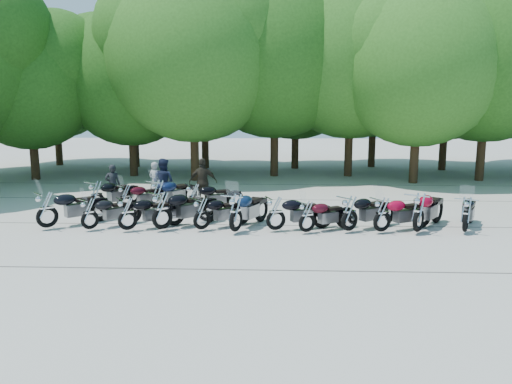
{
  "coord_description": "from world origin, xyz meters",
  "views": [
    {
      "loc": [
        0.65,
        -14.34,
        3.86
      ],
      "look_at": [
        0.0,
        1.5,
        1.1
      ],
      "focal_mm": 35.0,
      "sensor_mm": 36.0,
      "label": 1
    }
  ],
  "objects_px": {
    "motorcycle_11": "(466,213)",
    "rider_3": "(155,182)",
    "motorcycle_4": "(202,213)",
    "motorcycle_7": "(307,215)",
    "motorcycle_10": "(419,211)",
    "motorcycle_15": "(194,197)",
    "motorcycle_14": "(158,194)",
    "motorcycle_8": "(350,212)",
    "motorcycle_3": "(162,209)",
    "motorcycle_5": "(236,211)",
    "motorcycle_13": "(126,197)",
    "rider_2": "(203,182)",
    "motorcycle_9": "(382,213)",
    "motorcycle_12": "(97,195)",
    "motorcycle_0": "(47,208)",
    "motorcycle_6": "(276,212)",
    "motorcycle_1": "(90,213)",
    "rider_0": "(113,185)",
    "rider_1": "(163,182)",
    "motorcycle_2": "(127,213)"
  },
  "relations": [
    {
      "from": "motorcycle_5",
      "to": "motorcycle_14",
      "type": "distance_m",
      "value": 4.18
    },
    {
      "from": "motorcycle_10",
      "to": "motorcycle_12",
      "type": "height_order",
      "value": "motorcycle_10"
    },
    {
      "from": "motorcycle_1",
      "to": "motorcycle_7",
      "type": "xyz_separation_m",
      "value": [
        6.72,
        -0.08,
        -0.01
      ]
    },
    {
      "from": "motorcycle_7",
      "to": "motorcycle_15",
      "type": "height_order",
      "value": "motorcycle_15"
    },
    {
      "from": "motorcycle_12",
      "to": "motorcycle_4",
      "type": "bearing_deg",
      "value": -178.67
    },
    {
      "from": "motorcycle_4",
      "to": "motorcycle_10",
      "type": "height_order",
      "value": "motorcycle_10"
    },
    {
      "from": "motorcycle_6",
      "to": "motorcycle_8",
      "type": "xyz_separation_m",
      "value": [
        2.25,
        -0.02,
        0.02
      ]
    },
    {
      "from": "motorcycle_9",
      "to": "motorcycle_13",
      "type": "relative_size",
      "value": 1.08
    },
    {
      "from": "motorcycle_4",
      "to": "motorcycle_11",
      "type": "relative_size",
      "value": 0.93
    },
    {
      "from": "motorcycle_2",
      "to": "motorcycle_11",
      "type": "relative_size",
      "value": 0.95
    },
    {
      "from": "motorcycle_13",
      "to": "rider_2",
      "type": "height_order",
      "value": "rider_2"
    },
    {
      "from": "motorcycle_0",
      "to": "motorcycle_7",
      "type": "bearing_deg",
      "value": -134.88
    },
    {
      "from": "motorcycle_7",
      "to": "rider_3",
      "type": "xyz_separation_m",
      "value": [
        -5.83,
        4.95,
        0.24
      ]
    },
    {
      "from": "motorcycle_11",
      "to": "rider_1",
      "type": "relative_size",
      "value": 1.22
    },
    {
      "from": "motorcycle_12",
      "to": "motorcycle_9",
      "type": "bearing_deg",
      "value": -162.48
    },
    {
      "from": "rider_1",
      "to": "motorcycle_4",
      "type": "bearing_deg",
      "value": 136.44
    },
    {
      "from": "motorcycle_8",
      "to": "motorcycle_14",
      "type": "height_order",
      "value": "motorcycle_14"
    },
    {
      "from": "motorcycle_9",
      "to": "motorcycle_10",
      "type": "xyz_separation_m",
      "value": [
        1.09,
        -0.02,
        0.08
      ]
    },
    {
      "from": "motorcycle_1",
      "to": "motorcycle_6",
      "type": "bearing_deg",
      "value": -134.76
    },
    {
      "from": "motorcycle_1",
      "to": "rider_0",
      "type": "relative_size",
      "value": 1.29
    },
    {
      "from": "motorcycle_7",
      "to": "motorcycle_8",
      "type": "height_order",
      "value": "motorcycle_8"
    },
    {
      "from": "motorcycle_7",
      "to": "motorcycle_8",
      "type": "distance_m",
      "value": 1.32
    },
    {
      "from": "motorcycle_3",
      "to": "rider_2",
      "type": "bearing_deg",
      "value": -53.18
    },
    {
      "from": "motorcycle_7",
      "to": "motorcycle_4",
      "type": "bearing_deg",
      "value": 55.94
    },
    {
      "from": "motorcycle_5",
      "to": "motorcycle_9",
      "type": "xyz_separation_m",
      "value": [
        4.44,
        0.19,
        -0.06
      ]
    },
    {
      "from": "rider_2",
      "to": "motorcycle_6",
      "type": "bearing_deg",
      "value": 122.13
    },
    {
      "from": "motorcycle_8",
      "to": "motorcycle_11",
      "type": "distance_m",
      "value": 3.51
    },
    {
      "from": "motorcycle_1",
      "to": "motorcycle_6",
      "type": "distance_m",
      "value": 5.77
    },
    {
      "from": "motorcycle_14",
      "to": "motorcycle_11",
      "type": "bearing_deg",
      "value": -163.5
    },
    {
      "from": "motorcycle_5",
      "to": "rider_1",
      "type": "relative_size",
      "value": 1.32
    },
    {
      "from": "motorcycle_9",
      "to": "rider_3",
      "type": "xyz_separation_m",
      "value": [
        -8.11,
        4.83,
        0.18
      ]
    },
    {
      "from": "motorcycle_1",
      "to": "motorcycle_14",
      "type": "relative_size",
      "value": 0.86
    },
    {
      "from": "motorcycle_0",
      "to": "motorcycle_3",
      "type": "distance_m",
      "value": 3.65
    },
    {
      "from": "motorcycle_3",
      "to": "motorcycle_5",
      "type": "height_order",
      "value": "motorcycle_3"
    },
    {
      "from": "motorcycle_3",
      "to": "motorcycle_10",
      "type": "xyz_separation_m",
      "value": [
        7.83,
        -0.04,
        0.02
      ]
    },
    {
      "from": "motorcycle_1",
      "to": "motorcycle_13",
      "type": "height_order",
      "value": "motorcycle_13"
    },
    {
      "from": "motorcycle_0",
      "to": "motorcycle_4",
      "type": "relative_size",
      "value": 1.15
    },
    {
      "from": "motorcycle_12",
      "to": "motorcycle_15",
      "type": "bearing_deg",
      "value": -148.44
    },
    {
      "from": "motorcycle_4",
      "to": "motorcycle_13",
      "type": "relative_size",
      "value": 1.02
    },
    {
      "from": "motorcycle_12",
      "to": "rider_2",
      "type": "xyz_separation_m",
      "value": [
        3.69,
        1.4,
        0.27
      ]
    },
    {
      "from": "motorcycle_11",
      "to": "rider_3",
      "type": "relative_size",
      "value": 1.4
    },
    {
      "from": "motorcycle_3",
      "to": "motorcycle_13",
      "type": "relative_size",
      "value": 1.2
    },
    {
      "from": "motorcycle_6",
      "to": "motorcycle_9",
      "type": "height_order",
      "value": "motorcycle_9"
    },
    {
      "from": "motorcycle_14",
      "to": "motorcycle_8",
      "type": "bearing_deg",
      "value": -170.9
    },
    {
      "from": "rider_3",
      "to": "motorcycle_15",
      "type": "bearing_deg",
      "value": 155.02
    },
    {
      "from": "motorcycle_7",
      "to": "rider_0",
      "type": "distance_m",
      "value": 8.49
    },
    {
      "from": "motorcycle_11",
      "to": "rider_1",
      "type": "xyz_separation_m",
      "value": [
        -10.12,
        3.85,
        0.29
      ]
    },
    {
      "from": "motorcycle_10",
      "to": "motorcycle_15",
      "type": "height_order",
      "value": "motorcycle_10"
    },
    {
      "from": "motorcycle_5",
      "to": "motorcycle_8",
      "type": "xyz_separation_m",
      "value": [
        3.47,
        0.24,
        -0.05
      ]
    },
    {
      "from": "motorcycle_12",
      "to": "rider_0",
      "type": "relative_size",
      "value": 1.46
    }
  ]
}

